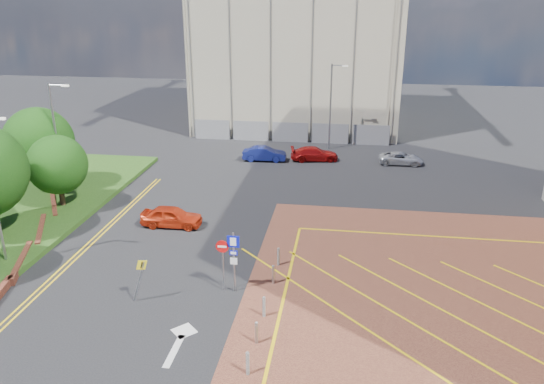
% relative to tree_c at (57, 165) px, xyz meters
% --- Properties ---
extents(ground, '(140.00, 140.00, 0.00)m').
position_rel_tree_c_xyz_m(ground, '(13.50, -10.00, -3.19)').
color(ground, black).
rests_on(ground, ground).
extents(forecourt, '(26.00, 26.00, 0.02)m').
position_rel_tree_c_xyz_m(forecourt, '(27.50, -10.00, -3.18)').
color(forecourt, brown).
rests_on(forecourt, ground).
extents(retaining_wall, '(6.06, 20.33, 0.40)m').
position_rel_tree_c_xyz_m(retaining_wall, '(1.70, -8.00, -2.99)').
color(retaining_wall, brown).
rests_on(retaining_wall, ground).
extents(tree_c, '(4.00, 4.00, 4.90)m').
position_rel_tree_c_xyz_m(tree_c, '(0.00, 0.00, 0.00)').
color(tree_c, '#3D2B1C').
rests_on(tree_c, grass_bed).
extents(tree_d, '(5.00, 5.00, 6.08)m').
position_rel_tree_c_xyz_m(tree_d, '(-3.00, 3.00, 0.68)').
color(tree_d, '#3D2B1C').
rests_on(tree_d, grass_bed).
extents(lamp_left_far, '(1.53, 0.16, 8.00)m').
position_rel_tree_c_xyz_m(lamp_left_far, '(-0.92, 2.00, 1.47)').
color(lamp_left_far, '#9EA0A8').
rests_on(lamp_left_far, grass_bed).
extents(lamp_back, '(1.53, 0.16, 8.00)m').
position_rel_tree_c_xyz_m(lamp_back, '(17.58, 18.00, 1.17)').
color(lamp_back, '#9EA0A8').
rests_on(lamp_back, ground).
extents(sign_cluster, '(1.17, 0.12, 3.20)m').
position_rel_tree_c_xyz_m(sign_cluster, '(13.80, -9.02, -1.24)').
color(sign_cluster, '#9EA0A8').
rests_on(sign_cluster, ground).
extents(warning_sign, '(0.81, 0.43, 2.24)m').
position_rel_tree_c_xyz_m(warning_sign, '(9.80, -10.57, -1.76)').
color(warning_sign, '#9EA0A8').
rests_on(warning_sign, ground).
extents(bollard_row, '(0.14, 11.14, 0.90)m').
position_rel_tree_c_xyz_m(bollard_row, '(15.80, -11.67, -2.72)').
color(bollard_row, '#9EA0A8').
rests_on(bollard_row, forecourt).
extents(construction_building, '(21.20, 19.20, 22.00)m').
position_rel_tree_c_xyz_m(construction_building, '(13.50, 30.00, 7.81)').
color(construction_building, '#B7AF96').
rests_on(construction_building, ground).
extents(construction_fence, '(21.60, 0.06, 2.00)m').
position_rel_tree_c_xyz_m(construction_fence, '(14.50, 20.00, -2.19)').
color(construction_fence, gray).
rests_on(construction_fence, ground).
extents(car_red_left, '(3.91, 1.62, 1.32)m').
position_rel_tree_c_xyz_m(car_red_left, '(8.38, -1.75, -2.53)').
color(car_red_left, red).
rests_on(car_red_left, ground).
extents(car_blue_back, '(3.92, 1.55, 1.27)m').
position_rel_tree_c_xyz_m(car_blue_back, '(11.97, 13.25, -2.56)').
color(car_blue_back, navy).
rests_on(car_blue_back, ground).
extents(car_red_back, '(4.44, 2.41, 1.22)m').
position_rel_tree_c_xyz_m(car_red_back, '(16.38, 13.97, -2.58)').
color(car_red_back, '#9E0E0D').
rests_on(car_red_back, ground).
extents(car_silver_back, '(3.85, 1.81, 1.06)m').
position_rel_tree_c_xyz_m(car_silver_back, '(23.92, 13.91, -2.66)').
color(car_silver_back, silver).
rests_on(car_silver_back, ground).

